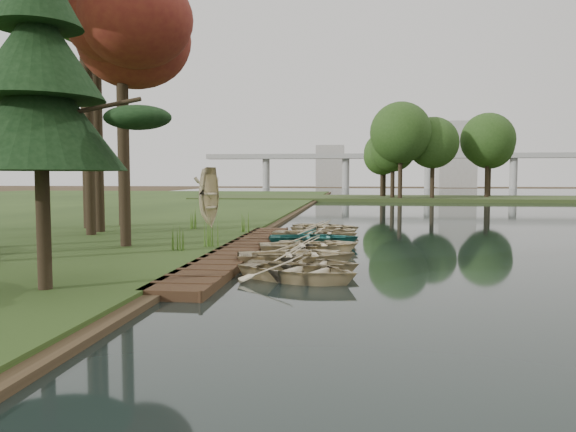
# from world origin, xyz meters

# --- Properties ---
(ground) EXTENTS (300.00, 300.00, 0.00)m
(ground) POSITION_xyz_m (0.00, 0.00, 0.00)
(ground) COLOR #3D2F1D
(boardwalk) EXTENTS (1.60, 16.00, 0.30)m
(boardwalk) POSITION_xyz_m (-1.60, 0.00, 0.15)
(boardwalk) COLOR #392516
(boardwalk) RESTS_ON ground
(peninsula) EXTENTS (50.00, 14.00, 0.45)m
(peninsula) POSITION_xyz_m (8.00, 50.00, 0.23)
(peninsula) COLOR #32421D
(peninsula) RESTS_ON ground
(far_trees) EXTENTS (45.60, 5.60, 8.80)m
(far_trees) POSITION_xyz_m (4.67, 50.00, 6.43)
(far_trees) COLOR black
(far_trees) RESTS_ON peninsula
(bridge) EXTENTS (95.90, 4.00, 8.60)m
(bridge) POSITION_xyz_m (12.31, 120.00, 7.08)
(bridge) COLOR #A5A5A0
(bridge) RESTS_ON ground
(building_a) EXTENTS (10.00, 8.00, 18.00)m
(building_a) POSITION_xyz_m (30.00, 140.00, 9.00)
(building_a) COLOR #A5A5A0
(building_a) RESTS_ON ground
(building_b) EXTENTS (8.00, 8.00, 12.00)m
(building_b) POSITION_xyz_m (-5.00, 145.00, 6.00)
(building_b) COLOR #A5A5A0
(building_b) RESTS_ON ground
(rowboat_0) EXTENTS (4.20, 3.70, 0.72)m
(rowboat_0) POSITION_xyz_m (1.08, -5.03, 0.41)
(rowboat_0) COLOR beige
(rowboat_0) RESTS_ON water
(rowboat_1) EXTENTS (3.59, 2.78, 0.69)m
(rowboat_1) POSITION_xyz_m (1.09, -3.79, 0.39)
(rowboat_1) COLOR beige
(rowboat_1) RESTS_ON water
(rowboat_2) EXTENTS (4.24, 3.39, 0.78)m
(rowboat_2) POSITION_xyz_m (0.76, -2.50, 0.44)
(rowboat_2) COLOR beige
(rowboat_2) RESTS_ON water
(rowboat_3) EXTENTS (3.55, 3.04, 0.62)m
(rowboat_3) POSITION_xyz_m (0.71, -1.34, 0.36)
(rowboat_3) COLOR beige
(rowboat_3) RESTS_ON water
(rowboat_4) EXTENTS (4.14, 3.34, 0.76)m
(rowboat_4) POSITION_xyz_m (0.91, 0.27, 0.43)
(rowboat_4) COLOR beige
(rowboat_4) RESTS_ON water
(rowboat_5) EXTENTS (3.22, 2.37, 0.65)m
(rowboat_5) POSITION_xyz_m (1.18, 1.48, 0.37)
(rowboat_5) COLOR beige
(rowboat_5) RESTS_ON water
(rowboat_6) EXTENTS (3.92, 2.97, 0.77)m
(rowboat_6) POSITION_xyz_m (0.91, 2.83, 0.43)
(rowboat_6) COLOR teal
(rowboat_6) RESTS_ON water
(rowboat_7) EXTENTS (3.91, 2.91, 0.78)m
(rowboat_7) POSITION_xyz_m (0.82, 4.53, 0.44)
(rowboat_7) COLOR beige
(rowboat_7) RESTS_ON water
(rowboat_8) EXTENTS (3.99, 3.43, 0.70)m
(rowboat_8) POSITION_xyz_m (1.09, 5.81, 0.40)
(rowboat_8) COLOR beige
(rowboat_8) RESTS_ON water
(rowboat_9) EXTENTS (3.98, 3.43, 0.69)m
(rowboat_9) POSITION_xyz_m (1.12, 7.23, 0.40)
(rowboat_9) COLOR beige
(rowboat_9) RESTS_ON water
(rowboat_10) EXTENTS (4.14, 3.53, 0.72)m
(rowboat_10) POSITION_xyz_m (1.14, 8.41, 0.41)
(rowboat_10) COLOR beige
(rowboat_10) RESTS_ON water
(stored_rowboat) EXTENTS (3.59, 3.01, 0.64)m
(stored_rowboat) POSITION_xyz_m (-4.67, 7.29, 0.62)
(stored_rowboat) COLOR beige
(stored_rowboat) RESTS_ON bank
(tree_2) EXTENTS (4.48, 4.48, 10.04)m
(tree_2) POSITION_xyz_m (-5.97, -0.11, 8.37)
(tree_2) COLOR black
(tree_2) RESTS_ON bank
(tree_3) EXTENTS (5.48, 5.48, 12.39)m
(tree_3) POSITION_xyz_m (-9.18, 3.63, 10.29)
(tree_3) COLOR black
(tree_3) RESTS_ON bank
(tree_4) EXTENTS (3.83, 3.83, 12.06)m
(tree_4) POSITION_xyz_m (-9.43, 5.03, 10.51)
(tree_4) COLOR black
(tree_4) RESTS_ON bank
(tree_6) EXTENTS (4.70, 4.70, 13.63)m
(tree_6) POSITION_xyz_m (-9.79, 8.58, 11.76)
(tree_6) COLOR black
(tree_6) RESTS_ON bank
(pine_tree) EXTENTS (3.80, 3.80, 7.84)m
(pine_tree) POSITION_xyz_m (-4.51, -8.11, 5.08)
(pine_tree) COLOR black
(pine_tree) RESTS_ON bank
(reeds_0) EXTENTS (0.60, 0.60, 0.87)m
(reeds_0) POSITION_xyz_m (-3.66, -1.07, 0.73)
(reeds_0) COLOR #3F661E
(reeds_0) RESTS_ON bank
(reeds_1) EXTENTS (0.60, 0.60, 1.08)m
(reeds_1) POSITION_xyz_m (-2.76, 0.26, 0.84)
(reeds_1) COLOR #3F661E
(reeds_1) RESTS_ON bank
(reeds_2) EXTENTS (0.60, 0.60, 0.97)m
(reeds_2) POSITION_xyz_m (-5.39, 7.14, 0.79)
(reeds_2) COLOR #3F661E
(reeds_2) RESTS_ON bank
(reeds_3) EXTENTS (0.60, 0.60, 0.88)m
(reeds_3) POSITION_xyz_m (-2.60, 5.58, 0.74)
(reeds_3) COLOR #3F661E
(reeds_3) RESTS_ON bank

